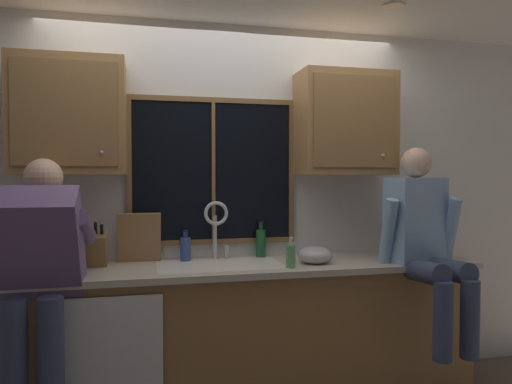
% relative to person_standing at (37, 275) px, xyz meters
% --- Properties ---
extents(back_wall, '(5.55, 0.12, 2.55)m').
position_rel_person_standing_xyz_m(back_wall, '(1.12, 0.69, 0.30)').
color(back_wall, silver).
rests_on(back_wall, floor).
extents(ceiling_downlight_right, '(0.14, 0.14, 0.01)m').
position_rel_person_standing_xyz_m(ceiling_downlight_right, '(2.06, 0.03, 1.57)').
color(ceiling_downlight_right, '#FFEAB2').
extents(window_glass, '(1.10, 0.02, 0.95)m').
position_rel_person_standing_xyz_m(window_glass, '(1.02, 0.62, 0.55)').
color(window_glass, black).
extents(window_frame_top, '(1.17, 0.02, 0.04)m').
position_rel_person_standing_xyz_m(window_frame_top, '(1.02, 0.61, 1.05)').
color(window_frame_top, brown).
extents(window_frame_bottom, '(1.17, 0.02, 0.04)m').
position_rel_person_standing_xyz_m(window_frame_bottom, '(1.02, 0.61, 0.06)').
color(window_frame_bottom, brown).
extents(window_frame_left, '(0.03, 0.02, 0.95)m').
position_rel_person_standing_xyz_m(window_frame_left, '(0.45, 0.61, 0.55)').
color(window_frame_left, brown).
extents(window_frame_right, '(0.04, 0.02, 0.95)m').
position_rel_person_standing_xyz_m(window_frame_right, '(1.59, 0.61, 0.55)').
color(window_frame_right, brown).
extents(window_mullion_center, '(0.02, 0.02, 0.95)m').
position_rel_person_standing_xyz_m(window_mullion_center, '(1.02, 0.61, 0.55)').
color(window_mullion_center, brown).
extents(lower_cabinet_run, '(3.15, 0.58, 0.88)m').
position_rel_person_standing_xyz_m(lower_cabinet_run, '(1.12, 0.34, -0.53)').
color(lower_cabinet_run, olive).
rests_on(lower_cabinet_run, floor).
extents(countertop, '(3.21, 0.62, 0.04)m').
position_rel_person_standing_xyz_m(countertop, '(1.12, 0.32, -0.07)').
color(countertop, beige).
rests_on(countertop, lower_cabinet_run).
extents(dishwasher_front, '(0.60, 0.02, 0.74)m').
position_rel_person_standing_xyz_m(dishwasher_front, '(0.35, 0.02, -0.51)').
color(dishwasher_front, white).
extents(upper_cabinet_left, '(0.67, 0.36, 0.72)m').
position_rel_person_standing_xyz_m(upper_cabinet_left, '(0.10, 0.46, 0.89)').
color(upper_cabinet_left, '#A87A47').
extents(upper_cabinet_right, '(0.67, 0.36, 0.72)m').
position_rel_person_standing_xyz_m(upper_cabinet_right, '(1.94, 0.46, 0.89)').
color(upper_cabinet_right, '#A87A47').
extents(sink, '(0.80, 0.46, 0.21)m').
position_rel_person_standing_xyz_m(sink, '(1.02, 0.33, -0.15)').
color(sink, white).
rests_on(sink, lower_cabinet_run).
extents(faucet, '(0.18, 0.09, 0.40)m').
position_rel_person_standing_xyz_m(faucet, '(1.03, 0.51, 0.20)').
color(faucet, silver).
rests_on(faucet, countertop).
extents(person_standing, '(0.53, 0.67, 1.59)m').
position_rel_person_standing_xyz_m(person_standing, '(0.00, 0.00, 0.00)').
color(person_standing, '#384260').
rests_on(person_standing, floor).
extents(person_sitting_on_counter, '(0.54, 0.64, 1.26)m').
position_rel_person_standing_xyz_m(person_sitting_on_counter, '(2.31, 0.06, 0.13)').
color(person_sitting_on_counter, '#384260').
rests_on(person_sitting_on_counter, countertop).
extents(knife_block, '(0.12, 0.18, 0.32)m').
position_rel_person_standing_xyz_m(knife_block, '(0.26, 0.45, 0.06)').
color(knife_block, olive).
rests_on(knife_block, countertop).
extents(cutting_board, '(0.28, 0.09, 0.33)m').
position_rel_person_standing_xyz_m(cutting_board, '(0.51, 0.55, 0.11)').
color(cutting_board, '#997047').
rests_on(cutting_board, countertop).
extents(mixing_bowl, '(0.23, 0.23, 0.11)m').
position_rel_person_standing_xyz_m(mixing_bowl, '(1.64, 0.26, 0.00)').
color(mixing_bowl, '#B7B7BC').
rests_on(mixing_bowl, countertop).
extents(soap_dispenser, '(0.06, 0.07, 0.20)m').
position_rel_person_standing_xyz_m(soap_dispenser, '(1.43, 0.14, 0.02)').
color(soap_dispenser, '#59A566').
rests_on(soap_dispenser, countertop).
extents(bottle_green_glass, '(0.07, 0.07, 0.21)m').
position_rel_person_standing_xyz_m(bottle_green_glass, '(0.82, 0.53, 0.03)').
color(bottle_green_glass, '#334C8C').
rests_on(bottle_green_glass, countertop).
extents(bottle_tall_clear, '(0.07, 0.07, 0.25)m').
position_rel_person_standing_xyz_m(bottle_tall_clear, '(1.35, 0.56, 0.05)').
color(bottle_tall_clear, '#1E592D').
rests_on(bottle_tall_clear, countertop).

